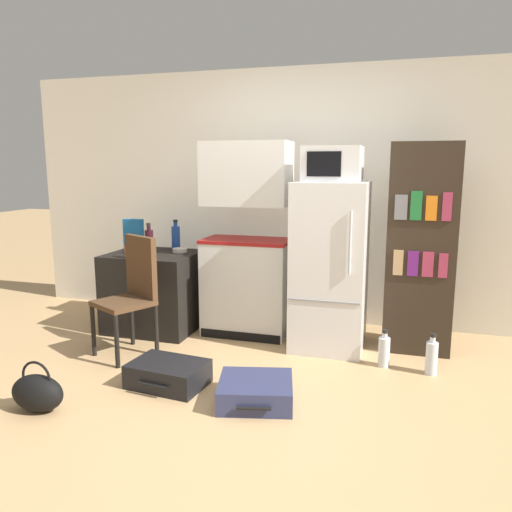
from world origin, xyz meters
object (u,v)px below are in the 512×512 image
(microwave, at_px, (333,164))
(chair, at_px, (133,287))
(side_table, at_px, (155,291))
(water_bottle_front, at_px, (432,357))
(bottle_blue_soda, at_px, (176,237))
(bowl, at_px, (180,250))
(water_bottle_middle, at_px, (384,351))
(refrigerator, at_px, (330,266))
(bookshelf, at_px, (420,249))
(suitcase_small_flat, at_px, (168,374))
(kitchen_hutch, at_px, (247,248))
(bottle_amber_beer, at_px, (128,251))
(handbag, at_px, (37,392))
(bottle_milk_white, at_px, (141,252))
(suitcase_large_flat, at_px, (256,391))
(bottle_wine_dark, at_px, (149,242))
(cereal_box, at_px, (134,234))

(microwave, bearing_deg, chair, -157.57)
(side_table, height_order, water_bottle_front, side_table)
(side_table, xyz_separation_m, bottle_blue_soda, (0.12, 0.25, 0.49))
(bowl, xyz_separation_m, water_bottle_middle, (1.93, -0.45, -0.63))
(refrigerator, distance_m, water_bottle_front, 1.08)
(bookshelf, relative_size, suitcase_small_flat, 3.10)
(kitchen_hutch, distance_m, suitcase_small_flat, 1.45)
(bottle_amber_beer, relative_size, water_bottle_front, 0.47)
(bottle_blue_soda, xyz_separation_m, water_bottle_middle, (2.03, -0.58, -0.73))
(handbag, height_order, water_bottle_front, handbag)
(bottle_milk_white, relative_size, handbag, 0.41)
(refrigerator, xyz_separation_m, suitcase_large_flat, (-0.30, -1.21, -0.63))
(refrigerator, height_order, suitcase_small_flat, refrigerator)
(kitchen_hutch, xyz_separation_m, bottle_milk_white, (-0.85, -0.40, -0.01))
(bottle_milk_white, relative_size, water_bottle_front, 0.46)
(bottle_blue_soda, height_order, water_bottle_middle, bottle_blue_soda)
(water_bottle_front, bearing_deg, bottle_amber_beer, 177.87)
(kitchen_hutch, distance_m, handbag, 2.11)
(suitcase_large_flat, height_order, suitcase_small_flat, suitcase_small_flat)
(side_table, xyz_separation_m, bowl, (0.22, 0.12, 0.39))
(microwave, relative_size, suitcase_small_flat, 0.83)
(bowl, bearing_deg, microwave, -4.13)
(suitcase_large_flat, xyz_separation_m, handbag, (-1.30, -0.51, 0.05))
(refrigerator, height_order, bookshelf, bookshelf)
(refrigerator, distance_m, bowl, 1.45)
(suitcase_small_flat, bearing_deg, water_bottle_front, 28.35)
(bottle_blue_soda, relative_size, suitcase_small_flat, 0.52)
(side_table, height_order, microwave, microwave)
(bottle_wine_dark, height_order, bottle_amber_beer, bottle_wine_dark)
(bottle_blue_soda, bearing_deg, handbag, -91.74)
(microwave, relative_size, chair, 0.47)
(bottle_amber_beer, bearing_deg, suitcase_small_flat, -46.99)
(water_bottle_middle, bearing_deg, microwave, 144.63)
(refrigerator, distance_m, bottle_blue_soda, 1.57)
(refrigerator, xyz_separation_m, handbag, (-1.60, -1.71, -0.58))
(bookshelf, xyz_separation_m, bottle_blue_soda, (-2.27, 0.09, -0.01))
(microwave, relative_size, cereal_box, 1.54)
(side_table, bearing_deg, refrigerator, 0.55)
(bottle_blue_soda, relative_size, handbag, 0.81)
(refrigerator, bearing_deg, bottle_wine_dark, -175.70)
(bottle_amber_beer, distance_m, chair, 0.46)
(chair, height_order, handbag, chair)
(kitchen_hutch, height_order, bottle_amber_beer, kitchen_hutch)
(kitchen_hutch, relative_size, water_bottle_front, 5.50)
(microwave, height_order, handbag, microwave)
(microwave, bearing_deg, suitcase_large_flat, -104.13)
(bottle_wine_dark, bearing_deg, kitchen_hutch, 14.94)
(side_table, distance_m, chair, 0.66)
(chair, bearing_deg, kitchen_hutch, 72.07)
(bottle_milk_white, height_order, water_bottle_front, bottle_milk_white)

